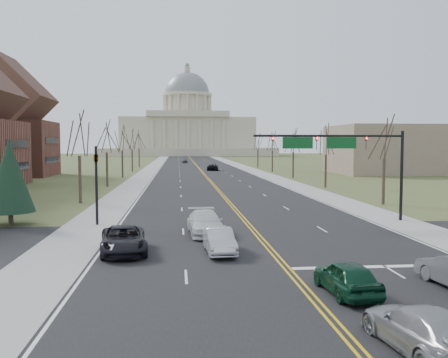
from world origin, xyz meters
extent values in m
plane|color=#4E542A|center=(0.00, 0.00, 0.00)|extent=(600.00, 600.00, 0.00)
cube|color=black|center=(0.00, 110.00, 0.01)|extent=(20.00, 380.00, 0.01)
cube|color=black|center=(0.00, 6.00, 0.01)|extent=(120.00, 14.00, 0.01)
cube|color=gray|center=(-12.00, 110.00, 0.01)|extent=(4.00, 380.00, 0.03)
cube|color=gray|center=(12.00, 110.00, 0.01)|extent=(4.00, 380.00, 0.03)
cube|color=gold|center=(0.00, 110.00, 0.01)|extent=(0.42, 380.00, 0.01)
cube|color=silver|center=(-9.80, 110.00, 0.01)|extent=(0.15, 380.00, 0.01)
cube|color=silver|center=(9.80, 110.00, 0.01)|extent=(0.15, 380.00, 0.01)
cube|color=silver|center=(5.00, -1.00, 0.01)|extent=(9.50, 0.50, 0.01)
cube|color=#C1B5A0|center=(0.00, 250.00, 2.00)|extent=(90.00, 60.00, 4.00)
cube|color=#C1B5A0|center=(0.00, 250.00, 12.00)|extent=(70.00, 40.00, 16.00)
cube|color=#C1B5A0|center=(0.00, 229.50, 21.50)|extent=(42.00, 3.00, 3.00)
cylinder|color=#C1B5A0|center=(0.00, 250.00, 26.00)|extent=(24.00, 24.00, 12.00)
cylinder|color=#C1B5A0|center=(0.00, 250.00, 32.80)|extent=(27.00, 27.00, 1.60)
ellipsoid|color=gray|center=(0.00, 250.00, 33.60)|extent=(24.00, 24.00, 22.80)
cylinder|color=#C1B5A0|center=(0.00, 250.00, 46.50)|extent=(3.20, 3.20, 3.00)
sphere|color=gray|center=(0.00, 250.00, 48.80)|extent=(2.40, 2.40, 2.40)
cylinder|color=black|center=(12.50, 13.50, 3.60)|extent=(0.24, 0.24, 7.20)
cylinder|color=black|center=(6.50, 13.50, 6.80)|extent=(12.00, 0.18, 0.18)
imported|color=black|center=(9.50, 13.50, 6.25)|extent=(0.35, 0.40, 1.10)
sphere|color=#FF0C0C|center=(9.50, 13.35, 6.60)|extent=(0.18, 0.18, 0.18)
imported|color=black|center=(5.50, 13.50, 6.25)|extent=(0.35, 0.40, 1.10)
sphere|color=#FF0C0C|center=(5.50, 13.35, 6.60)|extent=(0.18, 0.18, 0.18)
imported|color=black|center=(2.00, 13.50, 6.25)|extent=(0.35, 0.40, 1.10)
sphere|color=#FF0C0C|center=(2.00, 13.35, 6.60)|extent=(0.18, 0.18, 0.18)
cube|color=#0C4C1E|center=(7.50, 13.50, 6.25)|extent=(2.40, 0.12, 0.90)
cube|color=#0C4C1E|center=(4.00, 13.50, 6.25)|extent=(2.40, 0.12, 0.90)
cylinder|color=black|center=(-11.50, 13.50, 3.00)|extent=(0.20, 0.20, 6.00)
imported|color=black|center=(-11.50, 13.50, 5.20)|extent=(0.32, 0.36, 0.99)
cylinder|color=#31231D|center=(15.50, 24.00, 2.34)|extent=(0.32, 0.32, 4.68)
cylinder|color=#31231D|center=(-15.50, 28.00, 2.48)|extent=(0.32, 0.32, 4.95)
cylinder|color=#31231D|center=(15.50, 44.00, 2.34)|extent=(0.32, 0.32, 4.68)
cylinder|color=#31231D|center=(-15.50, 48.00, 2.48)|extent=(0.32, 0.32, 4.95)
cylinder|color=#31231D|center=(15.50, 64.00, 2.34)|extent=(0.32, 0.32, 4.68)
cylinder|color=#31231D|center=(-15.50, 68.00, 2.48)|extent=(0.32, 0.32, 4.95)
cylinder|color=#31231D|center=(15.50, 84.00, 2.34)|extent=(0.32, 0.32, 4.68)
cylinder|color=#31231D|center=(-15.50, 88.00, 2.48)|extent=(0.32, 0.32, 4.95)
cylinder|color=#31231D|center=(15.50, 104.00, 2.34)|extent=(0.32, 0.32, 4.68)
cylinder|color=#31231D|center=(-15.50, 108.00, 2.48)|extent=(0.32, 0.32, 4.95)
cylinder|color=#31231D|center=(-18.00, 14.00, 0.50)|extent=(0.36, 0.36, 1.00)
cone|color=black|center=(-18.00, 14.00, 3.75)|extent=(3.64, 3.64, 5.50)
cube|color=black|center=(-28.45, 50.00, 2.85)|extent=(0.10, 9.80, 1.20)
cube|color=black|center=(-28.45, 50.00, 6.17)|extent=(0.10, 9.80, 1.20)
cube|color=brown|center=(-38.00, 74.00, 5.25)|extent=(17.00, 14.00, 10.50)
cube|color=#433021|center=(-38.00, 74.00, 14.75)|extent=(17.00, 14.28, 17.00)
cube|color=black|center=(-29.45, 74.00, 3.15)|extent=(0.10, 9.80, 1.20)
cube|color=black|center=(-29.45, 74.00, 6.83)|extent=(0.10, 9.80, 1.20)
cube|color=#7D6A59|center=(40.00, 76.00, 5.00)|extent=(25.00, 20.00, 10.00)
imported|color=#0C3521|center=(1.50, -5.34, 0.72)|extent=(1.97, 4.28, 1.42)
imported|color=#93969A|center=(1.82, -11.03, 0.71)|extent=(2.47, 4.99, 1.39)
imported|color=#B1B5B9|center=(-3.04, 2.82, 0.71)|extent=(1.72, 4.31, 1.40)
imported|color=black|center=(-8.43, 3.38, 0.76)|extent=(3.12, 5.67, 1.50)
imported|color=silver|center=(-3.51, 8.73, 0.81)|extent=(2.57, 5.63, 1.60)
imported|color=black|center=(2.73, 91.27, 0.79)|extent=(2.95, 5.74, 1.55)
imported|color=#54575C|center=(-3.20, 137.73, 0.75)|extent=(2.05, 4.44, 1.47)
camera|label=1|loc=(-5.35, -24.84, 6.17)|focal=40.00mm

